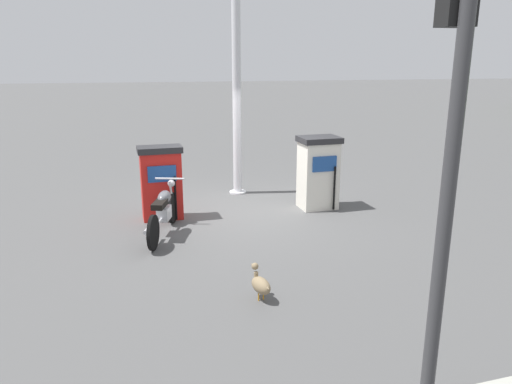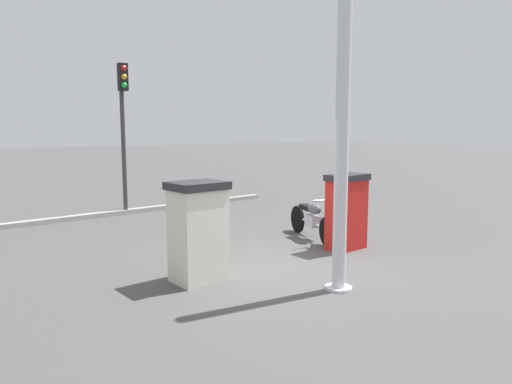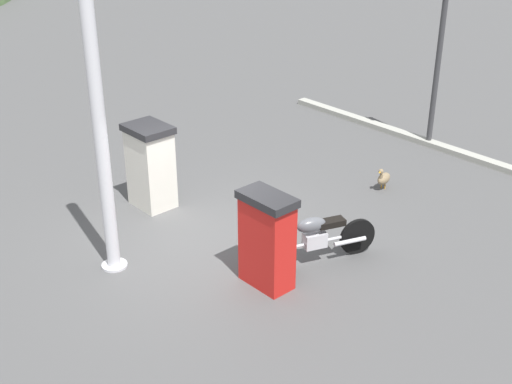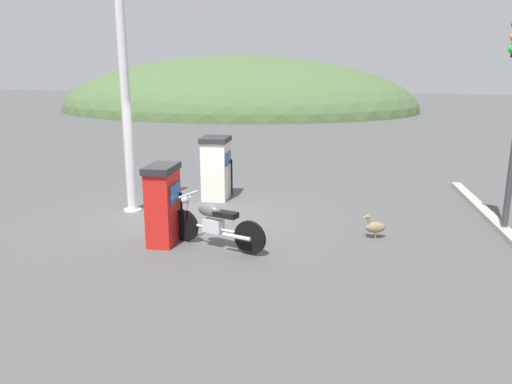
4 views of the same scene
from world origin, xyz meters
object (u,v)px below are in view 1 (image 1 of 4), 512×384
at_px(motorcycle_near_pump, 164,210).
at_px(canopy_support_pole, 237,96).
at_px(wandering_duck, 261,284).
at_px(roadside_traffic_light, 452,109).
at_px(fuel_pump_near, 161,182).
at_px(fuel_pump_far, 318,172).

height_order(motorcycle_near_pump, canopy_support_pole, canopy_support_pole).
bearing_deg(motorcycle_near_pump, canopy_support_pole, 143.75).
xyz_separation_m(wandering_duck, roadside_traffic_light, (2.45, 0.91, 2.54)).
height_order(fuel_pump_near, canopy_support_pole, canopy_support_pole).
bearing_deg(roadside_traffic_light, wandering_duck, -159.58).
xyz_separation_m(motorcycle_near_pump, roadside_traffic_light, (5.30, 2.05, 2.30)).
bearing_deg(roadside_traffic_light, canopy_support_pole, -178.63).
bearing_deg(wandering_duck, motorcycle_near_pump, -158.29).
distance_m(fuel_pump_near, roadside_traffic_light, 6.89).
distance_m(fuel_pump_near, canopy_support_pole, 2.88).
distance_m(motorcycle_near_pump, roadside_traffic_light, 6.13).
xyz_separation_m(wandering_duck, canopy_support_pole, (-5.39, 0.72, 2.08)).
bearing_deg(canopy_support_pole, fuel_pump_near, -49.64).
relative_size(wandering_duck, roadside_traffic_light, 0.12).
height_order(fuel_pump_near, motorcycle_near_pump, fuel_pump_near).
relative_size(fuel_pump_far, roadside_traffic_light, 0.38).
height_order(fuel_pump_near, fuel_pump_far, fuel_pump_far).
xyz_separation_m(roadside_traffic_light, canopy_support_pole, (-7.84, -0.19, -0.45)).
bearing_deg(fuel_pump_near, fuel_pump_far, 90.00).
relative_size(fuel_pump_far, motorcycle_near_pump, 0.79).
distance_m(wandering_duck, canopy_support_pole, 5.83).
bearing_deg(fuel_pump_near, roadside_traffic_light, 17.95).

